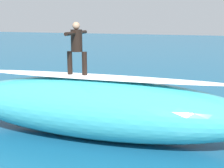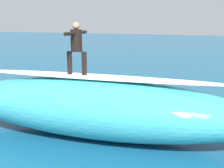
{
  "view_description": "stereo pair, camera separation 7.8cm",
  "coord_description": "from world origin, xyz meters",
  "px_view_note": "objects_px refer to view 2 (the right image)",
  "views": [
    {
      "loc": [
        -2.97,
        10.87,
        3.82
      ],
      "look_at": [
        0.47,
        0.84,
        1.48
      ],
      "focal_mm": 48.03,
      "sensor_mm": 36.0,
      "label": 1
    },
    {
      "loc": [
        -3.05,
        10.85,
        3.82
      ],
      "look_at": [
        0.47,
        0.84,
        1.48
      ],
      "focal_mm": 48.03,
      "sensor_mm": 36.0,
      "label": 2
    }
  ],
  "objects_px": {
    "surfboard_paddling": "(140,112)",
    "surfer_riding": "(76,45)",
    "surfer_paddling": "(143,108)",
    "surfboard_riding": "(77,76)"
  },
  "relations": [
    {
      "from": "surfer_riding",
      "to": "surfboard_riding",
      "type": "bearing_deg",
      "value": -2.76
    },
    {
      "from": "surfboard_riding",
      "to": "surfboard_paddling",
      "type": "relative_size",
      "value": 0.92
    },
    {
      "from": "surfboard_paddling",
      "to": "surfer_riding",
      "type": "bearing_deg",
      "value": 40.18
    },
    {
      "from": "surfboard_riding",
      "to": "surfer_paddling",
      "type": "relative_size",
      "value": 1.16
    },
    {
      "from": "surfboard_paddling",
      "to": "surfer_paddling",
      "type": "height_order",
      "value": "surfer_paddling"
    },
    {
      "from": "surfboard_riding",
      "to": "surfer_riding",
      "type": "xyz_separation_m",
      "value": [
        -0.0,
        0.0,
        1.01
      ]
    },
    {
      "from": "surfboard_riding",
      "to": "surfer_paddling",
      "type": "distance_m",
      "value": 3.69
    },
    {
      "from": "surfer_riding",
      "to": "surfer_paddling",
      "type": "height_order",
      "value": "surfer_riding"
    },
    {
      "from": "surfboard_paddling",
      "to": "surfer_paddling",
      "type": "bearing_deg",
      "value": 180.0
    },
    {
      "from": "surfboard_riding",
      "to": "surfer_riding",
      "type": "relative_size",
      "value": 1.19
    }
  ]
}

